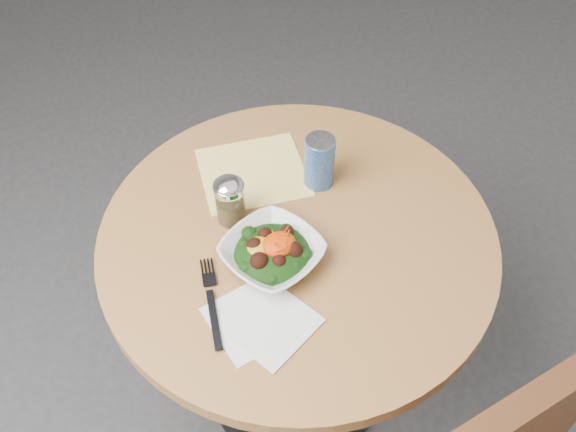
% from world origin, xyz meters
% --- Properties ---
extents(ground, '(6.00, 6.00, 0.00)m').
position_xyz_m(ground, '(0.00, 0.00, 0.00)').
color(ground, '#303032').
rests_on(ground, ground).
extents(table, '(0.90, 0.90, 0.75)m').
position_xyz_m(table, '(0.00, 0.00, 0.55)').
color(table, black).
rests_on(table, ground).
extents(cloth_napkin, '(0.30, 0.29, 0.00)m').
position_xyz_m(cloth_napkin, '(0.00, 0.22, 0.75)').
color(cloth_napkin, yellow).
rests_on(cloth_napkin, table).
extents(paper_napkins, '(0.21, 0.21, 0.00)m').
position_xyz_m(paper_napkins, '(-0.18, -0.16, 0.75)').
color(paper_napkins, silver).
rests_on(paper_napkins, table).
extents(salad_bowl, '(0.25, 0.25, 0.08)m').
position_xyz_m(salad_bowl, '(-0.09, -0.04, 0.78)').
color(salad_bowl, silver).
rests_on(salad_bowl, table).
extents(fork, '(0.09, 0.22, 0.00)m').
position_xyz_m(fork, '(-0.25, -0.06, 0.76)').
color(fork, black).
rests_on(fork, table).
extents(spice_shaker, '(0.07, 0.07, 0.12)m').
position_xyz_m(spice_shaker, '(-0.11, 0.11, 0.81)').
color(spice_shaker, silver).
rests_on(spice_shaker, table).
extents(beverage_can, '(0.07, 0.07, 0.14)m').
position_xyz_m(beverage_can, '(0.13, 0.11, 0.82)').
color(beverage_can, navy).
rests_on(beverage_can, table).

